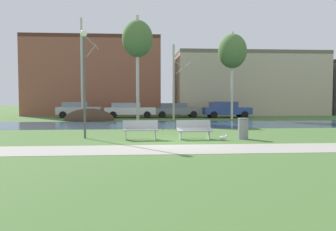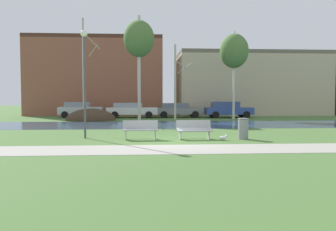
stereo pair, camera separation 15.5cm
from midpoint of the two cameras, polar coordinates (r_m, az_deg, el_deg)
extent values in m
plane|color=#476B33|center=(24.79, -1.25, -1.41)|extent=(120.00, 120.00, 0.00)
cube|color=#9E998E|center=(12.72, 1.16, -5.60)|extent=(60.00, 2.34, 0.01)
cube|color=#2D475B|center=(24.19, -1.19, -1.51)|extent=(80.00, 6.77, 0.01)
ellipsoid|color=#423021|center=(29.35, -12.49, -0.80)|extent=(4.15, 2.75, 1.98)
cube|color=#9EA0A3|center=(15.52, -4.28, -2.40)|extent=(1.62, 0.56, 0.05)
cube|color=#9EA0A3|center=(15.78, -4.32, -1.51)|extent=(1.60, 0.16, 0.40)
cube|color=#9EA0A3|center=(15.59, -6.70, -3.22)|extent=(0.06, 0.43, 0.45)
cube|color=#9EA0A3|center=(15.64, -1.88, -3.18)|extent=(0.06, 0.43, 0.45)
cylinder|color=#9EA0A3|center=(15.52, -6.71, -1.89)|extent=(0.06, 0.28, 0.04)
cylinder|color=#9EA0A3|center=(15.57, -1.87, -1.86)|extent=(0.06, 0.28, 0.04)
cube|color=#9EA0A3|center=(15.69, 4.70, -2.34)|extent=(1.62, 0.55, 0.17)
cube|color=#9EA0A3|center=(15.94, 4.51, -1.46)|extent=(1.60, 0.16, 0.40)
cube|color=#9EA0A3|center=(15.66, 2.30, -3.17)|extent=(0.06, 0.43, 0.45)
cube|color=#9EA0A3|center=(15.91, 6.98, -3.09)|extent=(0.06, 0.43, 0.45)
cylinder|color=#9EA0A3|center=(15.58, 2.32, -1.85)|extent=(0.06, 0.28, 0.04)
cylinder|color=#9EA0A3|center=(15.84, 7.02, -1.79)|extent=(0.06, 0.28, 0.04)
cylinder|color=gray|center=(16.12, 12.61, -2.15)|extent=(0.47, 0.47, 0.96)
torus|color=#494A4C|center=(16.09, 12.62, -0.54)|extent=(0.49, 0.49, 0.04)
ellipsoid|color=white|center=(15.49, 9.34, -3.67)|extent=(0.35, 0.16, 0.16)
sphere|color=white|center=(15.52, 9.92, -3.37)|extent=(0.11, 0.11, 0.11)
cone|color=gold|center=(15.53, 10.14, -3.36)|extent=(0.06, 0.04, 0.04)
cylinder|color=gold|center=(15.47, 9.43, -3.94)|extent=(0.01, 0.01, 0.10)
cylinder|color=gold|center=(15.53, 9.38, -3.91)|extent=(0.01, 0.01, 0.10)
cylinder|color=#4C4C51|center=(16.51, -13.38, 4.48)|extent=(0.10, 0.10, 4.71)
sphere|color=white|center=(16.77, -13.49, 13.08)|extent=(0.32, 0.32, 0.32)
cylinder|color=#BCB7A8|center=(29.42, -13.68, 7.40)|extent=(0.17, 0.17, 8.41)
cylinder|color=#BCB7A8|center=(29.97, -12.16, 10.44)|extent=(0.95, 1.36, 0.85)
cylinder|color=#BCB7A8|center=(28.81, -12.50, 12.07)|extent=(1.34, 1.30, 1.29)
cylinder|color=beige|center=(29.02, -4.65, 7.81)|extent=(0.26, 0.26, 8.69)
ellipsoid|color=#4C7038|center=(29.33, -4.67, 12.55)|extent=(2.54, 2.54, 3.05)
cylinder|color=#BCB7A8|center=(30.09, 1.34, 5.56)|extent=(0.19, 0.19, 6.50)
cylinder|color=#BCB7A8|center=(30.87, 2.91, 7.79)|extent=(1.21, 1.72, 0.87)
cylinder|color=#BCB7A8|center=(29.75, 2.36, 8.36)|extent=(0.99, 0.96, 0.55)
cylinder|color=beige|center=(30.99, 11.00, 6.51)|extent=(0.20, 0.20, 7.67)
ellipsoid|color=#4C7038|center=(31.20, 11.04, 10.45)|extent=(2.50, 2.50, 3.00)
cube|color=#B2B5BC|center=(33.56, -14.04, 0.79)|extent=(4.08, 1.80, 0.69)
cube|color=gray|center=(33.59, -14.60, 1.78)|extent=(2.29, 1.57, 0.47)
cylinder|color=black|center=(34.24, -11.58, 0.28)|extent=(0.64, 0.23, 0.64)
cylinder|color=black|center=(32.51, -11.96, 0.14)|extent=(0.64, 0.23, 0.64)
cylinder|color=black|center=(34.67, -15.98, 0.26)|extent=(0.64, 0.23, 0.64)
cylinder|color=black|center=(32.96, -16.58, 0.12)|extent=(0.64, 0.23, 0.64)
cube|color=silver|center=(32.60, -5.83, 0.76)|extent=(4.74, 1.81, 0.64)
cube|color=#949AAC|center=(32.59, -6.50, 1.72)|extent=(2.66, 1.57, 0.46)
cylinder|color=black|center=(33.49, -3.13, 0.28)|extent=(0.64, 0.23, 0.64)
cylinder|color=black|center=(31.74, -3.05, 0.13)|extent=(0.64, 0.23, 0.64)
cylinder|color=black|center=(33.55, -8.45, 0.26)|extent=(0.64, 0.23, 0.64)
cylinder|color=black|center=(31.82, -8.67, 0.11)|extent=(0.64, 0.23, 0.64)
cube|color=slate|center=(32.95, 1.91, 0.74)|extent=(4.50, 1.80, 0.58)
cube|color=slate|center=(32.90, 1.29, 1.66)|extent=(2.53, 1.56, 0.48)
cylinder|color=black|center=(34.02, 4.22, 0.32)|extent=(0.64, 0.23, 0.64)
cylinder|color=black|center=(32.30, 4.69, 0.18)|extent=(0.64, 0.23, 0.64)
cylinder|color=black|center=(33.70, -0.75, 0.30)|extent=(0.64, 0.23, 0.64)
cylinder|color=black|center=(31.97, -0.55, 0.16)|extent=(0.64, 0.23, 0.64)
cube|color=#2D4793|center=(32.98, 10.16, 0.77)|extent=(4.41, 1.83, 0.65)
cube|color=#32457F|center=(32.88, 9.58, 1.80)|extent=(2.48, 1.59, 0.54)
cylinder|color=black|center=(34.24, 12.12, 0.28)|extent=(0.64, 0.23, 0.64)
cylinder|color=black|center=(32.55, 13.02, 0.13)|extent=(0.64, 0.23, 0.64)
cylinder|color=black|center=(33.53, 7.37, 0.26)|extent=(0.64, 0.23, 0.64)
cylinder|color=black|center=(31.80, 8.03, 0.11)|extent=(0.64, 0.23, 0.64)
cube|color=brown|center=(40.23, -11.44, 5.95)|extent=(14.42, 7.79, 8.04)
cube|color=#4E2C21|center=(40.67, -11.50, 11.90)|extent=(14.42, 7.79, 0.40)
cube|color=#BCAD8E|center=(40.55, 13.13, 4.77)|extent=(16.01, 8.50, 6.42)
cube|color=#675F4E|center=(40.80, 13.19, 9.56)|extent=(16.01, 8.50, 0.40)
camera|label=1|loc=(0.08, -89.72, 0.01)|focal=36.82mm
camera|label=2|loc=(0.08, 90.28, -0.01)|focal=36.82mm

